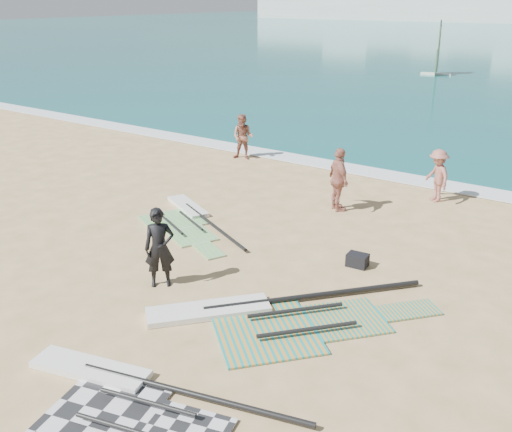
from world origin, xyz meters
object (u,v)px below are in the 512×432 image
Objects in this scene: beachgoer_mid at (437,176)px; beachgoer_back at (339,180)px; rig_orange at (272,316)px; gear_bag_near at (357,260)px; beachgoer_left at (243,137)px; rig_green at (187,219)px; person_wetsuit at (160,248)px; rig_grey at (127,399)px.

beachgoer_back is at bearing -89.25° from beachgoer_mid.
rig_orange is 6.83m from beachgoer_back.
beachgoer_back is at bearing 124.79° from gear_bag_near.
gear_bag_near is at bearing -55.64° from beachgoer_left.
beachgoer_back is at bearing 56.86° from rig_orange.
beachgoer_mid is 0.87× the size of beachgoer_back.
person_wetsuit is (2.21, -3.38, 0.89)m from rig_green.
person_wetsuit is 0.94× the size of beachgoer_back.
beachgoer_left is at bearing 79.85° from rig_orange.
rig_orange is (0.50, 3.55, 0.00)m from rig_grey.
person_wetsuit is at bearing 135.77° from rig_orange.
beachgoer_mid reaches higher than rig_grey.
gear_bag_near is 0.28× the size of beachgoer_left.
rig_grey is 3.09× the size of beachgoer_mid.
rig_orange is 2.61× the size of beachgoer_back.
gear_bag_near is at bearing -48.44° from beachgoer_mid.
rig_grey is at bearing -147.34° from rig_orange.
beachgoer_back is at bearing 83.44° from rig_grey.
gear_bag_near is (0.88, 6.80, 0.11)m from rig_grey.
beachgoer_back reaches higher than gear_bag_near.
rig_green is at bearing 79.55° from person_wetsuit.
beachgoer_left is (-4.96, 9.91, -0.02)m from person_wetsuit.
gear_bag_near is 10.45m from beachgoer_left.
beachgoer_mid is 3.41m from beachgoer_back.
beachgoer_mid reaches higher than gear_bag_near.
rig_orange is at bearing -96.62° from gear_bag_near.
rig_green is (-4.60, 6.68, -0.00)m from rig_grey.
beachgoer_left reaches higher than rig_orange.
beachgoer_back is (3.22, 3.37, 0.94)m from rig_green.
beachgoer_mid is (5.42, 5.97, 0.81)m from rig_green.
rig_orange is at bearing 67.57° from rig_grey.
rig_grey reaches higher than rig_green.
beachgoer_mid is at bearing 73.47° from rig_green.
rig_orange is 3.27m from gear_bag_near.
gear_bag_near is at bearing 34.10° from rig_orange.
rig_grey is at bearing -29.75° from rig_green.
gear_bag_near is (0.38, 3.25, 0.11)m from rig_orange.
rig_grey is 2.68× the size of beachgoer_back.
beachgoer_left is 1.06× the size of beachgoer_mid.
gear_bag_near reaches higher than rig_orange.
person_wetsuit is 1.09× the size of beachgoer_mid.
beachgoer_mid is at bearing 71.92° from rig_grey.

